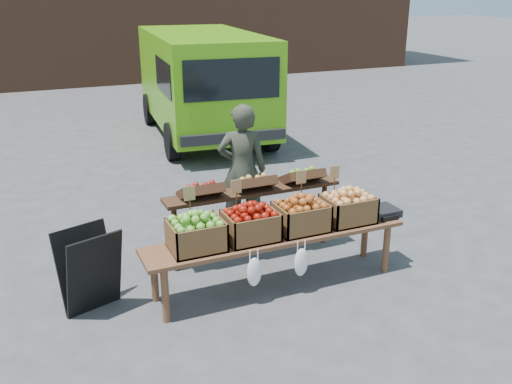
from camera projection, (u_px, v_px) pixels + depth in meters
name	position (u px, v px, depth m)	size (l,w,h in m)	color
ground	(232.00, 304.00, 5.51)	(80.00, 80.00, 0.00)	#444447
delivery_van	(203.00, 86.00, 11.17)	(2.08, 4.53, 2.03)	#51A310
vendor	(242.00, 170.00, 6.83)	(0.59, 0.39, 1.61)	#303428
chalkboard_sign	(90.00, 270.00, 5.29)	(0.54, 0.30, 0.81)	black
back_table	(253.00, 213.00, 6.31)	(2.10, 0.44, 1.04)	#3A2214
display_bench	(276.00, 260.00, 5.75)	(2.70, 0.56, 0.57)	brown
crate_golden_apples	(196.00, 235.00, 5.29)	(0.50, 0.40, 0.28)	#649B32
crate_russet_pears	(251.00, 226.00, 5.50)	(0.50, 0.40, 0.28)	#820D01
crate_red_apples	(301.00, 217.00, 5.71)	(0.50, 0.40, 0.28)	#AF4E1B
crate_green_apples	(348.00, 209.00, 5.91)	(0.50, 0.40, 0.28)	gold
weighing_scale	(381.00, 212.00, 6.11)	(0.34, 0.30, 0.08)	black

